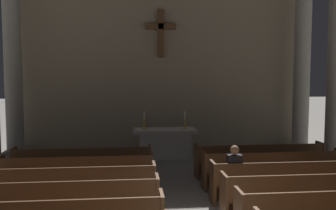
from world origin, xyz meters
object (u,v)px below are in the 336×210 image
object	(u,v)px
pew_right_row_6	(260,160)
column_left_fourth	(13,53)
pew_left_row_3	(62,203)
candlestick_left	(144,124)
pew_left_row_5	(77,174)
pew_left_row_4	(71,187)
pew_right_row_3	(312,195)
pew_right_row_4	(290,180)
lone_worshipper	(233,172)
altar	(165,142)
pew_left_row_6	(83,164)
pew_right_row_5	(273,169)
candlestick_right	(185,123)
column_right_fourth	(302,55)

from	to	relation	value
pew_right_row_6	column_left_fourth	xyz separation A→B (m)	(-7.61, 3.27, 3.12)
pew_left_row_3	candlestick_left	distance (m)	6.00
pew_left_row_5	pew_right_row_6	xyz separation A→B (m)	(4.90, 1.02, 0.00)
pew_left_row_3	pew_right_row_6	distance (m)	5.77
pew_left_row_5	pew_right_row_6	bearing A→B (deg)	11.74
pew_left_row_4	pew_right_row_6	distance (m)	5.31
pew_left_row_5	pew_right_row_3	distance (m)	5.31
pew_right_row_4	lone_worshipper	distance (m)	1.34
altar	pew_left_row_5	bearing A→B (deg)	-123.82
pew_left_row_3	pew_right_row_3	bearing A→B (deg)	0.00
pew_left_row_5	candlestick_left	world-z (taller)	candlestick_left
pew_right_row_3	column_left_fourth	size ratio (longest dim) A/B	0.50
pew_left_row_4	lone_worshipper	xyz separation A→B (m)	(3.58, 0.04, 0.22)
pew_left_row_4	pew_left_row_6	size ratio (longest dim) A/B	1.00
pew_left_row_5	pew_left_row_3	bearing A→B (deg)	-90.00
pew_left_row_4	lone_worshipper	size ratio (longest dim) A/B	2.76
pew_right_row_5	pew_left_row_3	bearing A→B (deg)	-157.43
candlestick_left	candlestick_right	xyz separation A→B (m)	(1.40, 0.00, 0.00)
pew_right_row_4	column_right_fourth	bearing A→B (deg)	62.92
column_right_fourth	candlestick_left	xyz separation A→B (m)	(-5.86, -0.63, -2.40)
pew_left_row_3	altar	xyz separation A→B (m)	(2.45, 5.69, 0.06)
pew_right_row_6	altar	world-z (taller)	altar
candlestick_left	pew_left_row_4	bearing A→B (deg)	-110.52
pew_left_row_3	candlestick_right	distance (m)	6.55
pew_left_row_3	pew_right_row_3	world-z (taller)	same
column_right_fourth	lone_worshipper	xyz separation A→B (m)	(-4.03, -5.27, -2.90)
column_left_fourth	pew_left_row_3	bearing A→B (deg)	-66.78
pew_left_row_4	pew_right_row_5	distance (m)	5.01
candlestick_left	candlestick_right	bearing A→B (deg)	0.00
lone_worshipper	column_left_fourth	bearing A→B (deg)	140.09
pew_left_row_6	column_right_fourth	xyz separation A→B (m)	(7.61, 3.27, 3.12)
pew_left_row_6	pew_right_row_4	distance (m)	5.31
pew_right_row_3	pew_right_row_5	bearing A→B (deg)	90.00
pew_right_row_6	column_right_fourth	size ratio (longest dim) A/B	0.50
column_left_fourth	lone_worshipper	bearing A→B (deg)	-39.91
column_left_fourth	column_right_fourth	xyz separation A→B (m)	(10.32, 0.00, 0.00)
pew_right_row_4	candlestick_left	bearing A→B (deg)	123.97
lone_worshipper	pew_right_row_3	bearing A→B (deg)	-38.71
column_right_fourth	candlestick_left	bearing A→B (deg)	-173.88
column_left_fourth	candlestick_right	world-z (taller)	column_left_fourth
column_right_fourth	altar	world-z (taller)	column_right_fourth
pew_left_row_3	candlestick_right	xyz separation A→B (m)	(3.15, 5.69, 0.72)
pew_left_row_5	lone_worshipper	size ratio (longest dim) A/B	2.76
column_right_fourth	candlestick_left	distance (m)	6.36
pew_left_row_5	lone_worshipper	bearing A→B (deg)	-15.30
pew_left_row_3	column_right_fourth	size ratio (longest dim) A/B	0.50
pew_left_row_3	pew_right_row_6	bearing A→B (deg)	31.94
pew_left_row_6	candlestick_right	bearing A→B (deg)	39.95
pew_right_row_4	altar	size ratio (longest dim) A/B	1.66
pew_left_row_4	pew_left_row_6	bearing A→B (deg)	90.00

